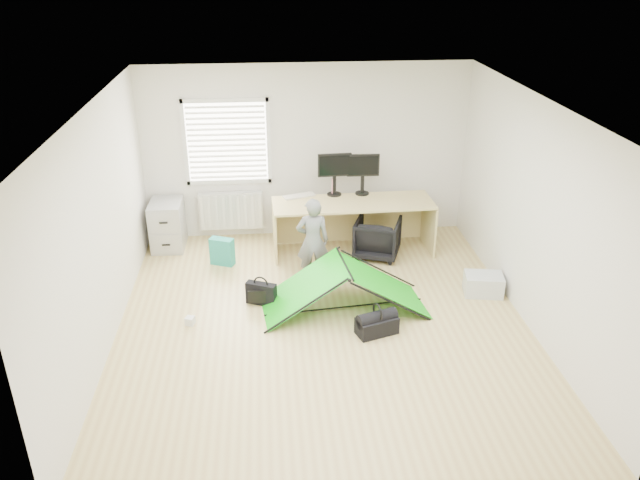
{
  "coord_description": "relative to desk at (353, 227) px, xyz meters",
  "views": [
    {
      "loc": [
        -0.63,
        -6.5,
        4.21
      ],
      "look_at": [
        0.0,
        0.4,
        0.95
      ],
      "focal_mm": 35.0,
      "sensor_mm": 36.0,
      "label": 1
    }
  ],
  "objects": [
    {
      "name": "tote_bag",
      "position": [
        -1.94,
        -0.25,
        -0.2
      ],
      "size": [
        0.37,
        0.27,
        0.41
      ],
      "primitive_type": "cube",
      "rotation": [
        0.0,
        0.0,
        -0.4
      ],
      "color": "teal",
      "rests_on": "ground"
    },
    {
      "name": "desk",
      "position": [
        0.0,
        0.0,
        0.0
      ],
      "size": [
        2.39,
        0.82,
        0.81
      ],
      "primitive_type": "cube",
      "rotation": [
        0.0,
        0.0,
        0.03
      ],
      "color": "#D1BC75",
      "rests_on": "ground"
    },
    {
      "name": "thermos",
      "position": [
        -0.25,
        0.34,
        0.53
      ],
      "size": [
        0.08,
        0.08,
        0.25
      ],
      "primitive_type": "cylinder",
      "rotation": [
        0.0,
        0.0,
        0.1
      ],
      "color": "#BF6B75",
      "rests_on": "desk"
    },
    {
      "name": "office_chair",
      "position": [
        0.35,
        -0.18,
        -0.11
      ],
      "size": [
        0.82,
        0.83,
        0.59
      ],
      "primitive_type": "imported",
      "rotation": [
        0.0,
        0.0,
        2.79
      ],
      "color": "black",
      "rests_on": "ground"
    },
    {
      "name": "kite",
      "position": [
        -0.33,
        -1.64,
        -0.08
      ],
      "size": [
        2.16,
        1.12,
        0.64
      ],
      "primitive_type": null,
      "rotation": [
        0.0,
        0.0,
        0.11
      ],
      "color": "#12BA12",
      "rests_on": "ground"
    },
    {
      "name": "monitor_left",
      "position": [
        -0.24,
        0.32,
        0.64
      ],
      "size": [
        0.51,
        0.14,
        0.48
      ],
      "primitive_type": "cube",
      "rotation": [
        0.0,
        0.0,
        0.06
      ],
      "color": "black",
      "rests_on": "desk"
    },
    {
      "name": "laptop_bag",
      "position": [
        -1.38,
        -1.43,
        -0.25
      ],
      "size": [
        0.41,
        0.27,
        0.3
      ],
      "primitive_type": "cube",
      "rotation": [
        0.0,
        0.0,
        -0.41
      ],
      "color": "black",
      "rests_on": "ground"
    },
    {
      "name": "white_box",
      "position": [
        -2.26,
        -1.84,
        -0.35
      ],
      "size": [
        0.13,
        0.13,
        0.1
      ],
      "primitive_type": "cube",
      "rotation": [
        0.0,
        0.0,
        -0.31
      ],
      "color": "silver",
      "rests_on": "ground"
    },
    {
      "name": "ground",
      "position": [
        -0.63,
        -1.97,
        -0.4
      ],
      "size": [
        5.5,
        5.5,
        0.0
      ],
      "primitive_type": "plane",
      "color": "tan",
      "rests_on": "ground"
    },
    {
      "name": "monitor_right",
      "position": [
        0.18,
        0.32,
        0.64
      ],
      "size": [
        0.49,
        0.11,
        0.46
      ],
      "primitive_type": "cube",
      "rotation": [
        0.0,
        0.0,
        -0.02
      ],
      "color": "black",
      "rests_on": "desk"
    },
    {
      "name": "radiator",
      "position": [
        -1.83,
        0.7,
        0.05
      ],
      "size": [
        1.0,
        0.12,
        0.6
      ],
      "primitive_type": "cube",
      "color": "silver",
      "rests_on": "back_wall"
    },
    {
      "name": "storage_crate",
      "position": [
        1.57,
        -1.43,
        -0.26
      ],
      "size": [
        0.55,
        0.43,
        0.28
      ],
      "primitive_type": "cube",
      "rotation": [
        0.0,
        0.0,
        -0.17
      ],
      "color": "silver",
      "rests_on": "ground"
    },
    {
      "name": "keyboard",
      "position": [
        -0.78,
        0.3,
        0.41
      ],
      "size": [
        0.51,
        0.31,
        0.02
      ],
      "primitive_type": "cube",
      "rotation": [
        0.0,
        0.0,
        0.33
      ],
      "color": "beige",
      "rests_on": "desk"
    },
    {
      "name": "filing_cabinet",
      "position": [
        -2.79,
        0.41,
        -0.03
      ],
      "size": [
        0.49,
        0.64,
        0.74
      ],
      "primitive_type": "cube",
      "rotation": [
        0.0,
        0.0,
        -0.02
      ],
      "color": "#A9ABAF",
      "rests_on": "ground"
    },
    {
      "name": "window",
      "position": [
        -1.83,
        0.74,
        1.15
      ],
      "size": [
        1.2,
        0.06,
        1.2
      ],
      "primitive_type": "cube",
      "color": "silver",
      "rests_on": "back_wall"
    },
    {
      "name": "person",
      "position": [
        -0.67,
        -0.87,
        0.21
      ],
      "size": [
        0.45,
        0.3,
        1.22
      ],
      "primitive_type": "imported",
      "rotation": [
        0.0,
        0.0,
        3.15
      ],
      "color": "slate",
      "rests_on": "ground"
    },
    {
      "name": "duffel_bag",
      "position": [
        -0.01,
        -2.24,
        -0.3
      ],
      "size": [
        0.54,
        0.39,
        0.21
      ],
      "primitive_type": "cube",
      "rotation": [
        0.0,
        0.0,
        0.32
      ],
      "color": "black",
      "rests_on": "ground"
    },
    {
      "name": "back_wall",
      "position": [
        -0.63,
        0.78,
        0.95
      ],
      "size": [
        5.0,
        0.02,
        2.7
      ],
      "primitive_type": "cube",
      "color": "silver",
      "rests_on": "ground"
    }
  ]
}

